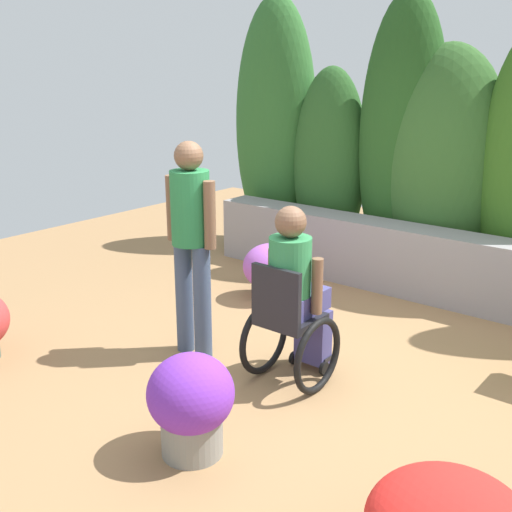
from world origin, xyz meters
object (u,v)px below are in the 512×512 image
object	(u,v)px
person_in_wheelchair	(294,302)
person_standing_companion	(191,235)
flower_pot_terracotta_by_wall	(191,403)
flower_pot_small_foreground	(270,270)

from	to	relation	value
person_in_wheelchair	person_standing_companion	size ratio (longest dim) A/B	0.78
flower_pot_terracotta_by_wall	person_standing_companion	bearing A→B (deg)	133.54
person_in_wheelchair	flower_pot_small_foreground	distance (m)	1.73
person_standing_companion	flower_pot_small_foreground	xyz separation A→B (m)	(-0.28, 1.37, -0.69)
person_in_wheelchair	flower_pot_small_foreground	world-z (taller)	person_in_wheelchair
person_standing_companion	flower_pot_small_foreground	bearing A→B (deg)	89.10
person_standing_companion	flower_pot_terracotta_by_wall	xyz separation A→B (m)	(0.94, -0.99, -0.65)
person_standing_companion	flower_pot_small_foreground	size ratio (longest dim) A/B	3.04
person_in_wheelchair	person_standing_companion	distance (m)	0.97
flower_pot_terracotta_by_wall	flower_pot_small_foreground	world-z (taller)	flower_pot_terracotta_by_wall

